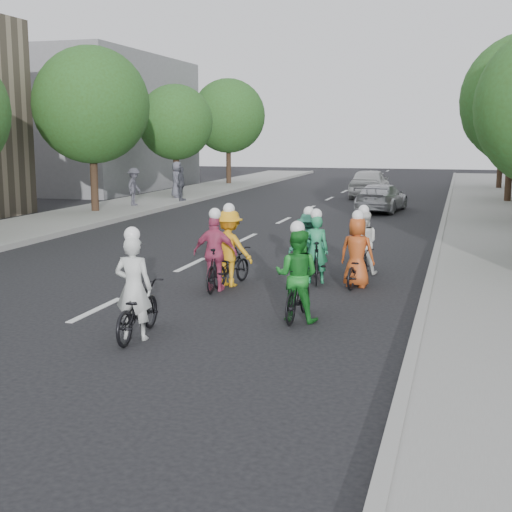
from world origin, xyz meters
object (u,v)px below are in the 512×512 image
at_px(cyclist_6, 363,249).
at_px(spectator_0, 134,187).
at_px(cyclist_5, 316,257).
at_px(cyclist_2, 230,255).
at_px(follow_car_trail, 370,183).
at_px(cyclist_0, 136,303).
at_px(spectator_2, 177,180).
at_px(cyclist_1, 297,283).
at_px(spectator_1, 181,184).
at_px(cyclist_4, 357,260).
at_px(cyclist_7, 309,247).
at_px(cyclist_3, 216,260).
at_px(follow_car_lead, 381,198).

height_order(cyclist_6, spectator_0, spectator_0).
bearing_deg(cyclist_5, cyclist_2, 15.02).
bearing_deg(cyclist_2, follow_car_trail, -79.03).
xyz_separation_m(cyclist_0, spectator_2, (-8.86, 23.36, 0.47)).
bearing_deg(cyclist_6, cyclist_5, 48.54).
distance_m(cyclist_1, spectator_1, 22.35).
distance_m(cyclist_4, spectator_2, 21.76).
height_order(cyclist_4, spectator_1, spectator_1).
xyz_separation_m(cyclist_7, spectator_2, (-10.44, 17.08, 0.44)).
bearing_deg(cyclist_4, spectator_0, -41.41).
relative_size(cyclist_1, cyclist_4, 1.07).
height_order(cyclist_3, follow_car_lead, cyclist_3).
height_order(spectator_0, spectator_2, spectator_2).
bearing_deg(follow_car_trail, cyclist_7, 93.27).
relative_size(cyclist_0, spectator_1, 1.13).
bearing_deg(cyclist_7, cyclist_2, 44.44).
bearing_deg(cyclist_5, cyclist_0, 57.93).
distance_m(cyclist_0, cyclist_1, 2.95).
xyz_separation_m(cyclist_0, follow_car_lead, (1.72, 20.98, 0.01)).
bearing_deg(spectator_1, cyclist_5, -155.26).
bearing_deg(follow_car_trail, cyclist_0, 89.30).
bearing_deg(cyclist_0, spectator_0, -68.49).
bearing_deg(cyclist_4, follow_car_lead, -77.94).
height_order(cyclist_2, cyclist_3, cyclist_2).
distance_m(cyclist_6, spectator_2, 20.45).
bearing_deg(cyclist_2, cyclist_6, -128.58).
relative_size(cyclist_1, spectator_1, 1.10).
height_order(cyclist_1, cyclist_2, cyclist_2).
xyz_separation_m(cyclist_3, cyclist_5, (1.91, 1.42, -0.07)).
bearing_deg(spectator_2, follow_car_lead, -115.74).
height_order(cyclist_7, spectator_2, spectator_2).
height_order(cyclist_2, cyclist_5, cyclist_2).
distance_m(cyclist_1, cyclist_4, 3.29).
height_order(spectator_1, spectator_2, spectator_2).
xyz_separation_m(cyclist_4, follow_car_trail, (-2.58, 22.80, 0.19)).
relative_size(cyclist_1, cyclist_3, 1.02).
bearing_deg(cyclist_0, follow_car_trail, -94.89).
distance_m(cyclist_2, cyclist_5, 1.98).
relative_size(cyclist_4, cyclist_7, 1.05).
bearing_deg(spectator_0, cyclist_1, -149.96).
relative_size(cyclist_5, spectator_1, 1.03).
distance_m(follow_car_lead, spectator_2, 10.85).
relative_size(follow_car_lead, follow_car_trail, 0.91).
bearing_deg(spectator_2, cyclist_0, -172.29).
xyz_separation_m(cyclist_0, cyclist_1, (2.30, 1.84, 0.09)).
height_order(cyclist_2, spectator_1, cyclist_2).
distance_m(cyclist_0, cyclist_4, 5.85).
distance_m(cyclist_4, follow_car_trail, 22.95).
relative_size(cyclist_2, follow_car_lead, 0.45).
bearing_deg(spectator_1, cyclist_3, -162.20).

